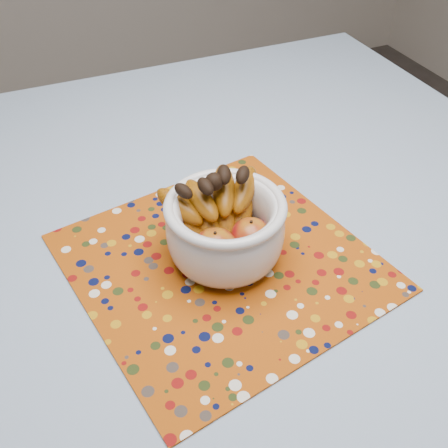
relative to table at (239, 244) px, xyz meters
name	(u,v)px	position (x,y,z in m)	size (l,w,h in m)	color
table	(239,244)	(0.00, 0.00, 0.00)	(1.20, 1.20, 0.75)	olive
tablecloth	(240,212)	(0.00, 0.00, 0.08)	(1.32, 1.32, 0.01)	slate
placemat	(222,262)	(-0.09, -0.11, 0.09)	(0.46, 0.46, 0.00)	#943D08
fruit_bowl	(222,220)	(-0.08, -0.10, 0.16)	(0.24, 0.20, 0.16)	silver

